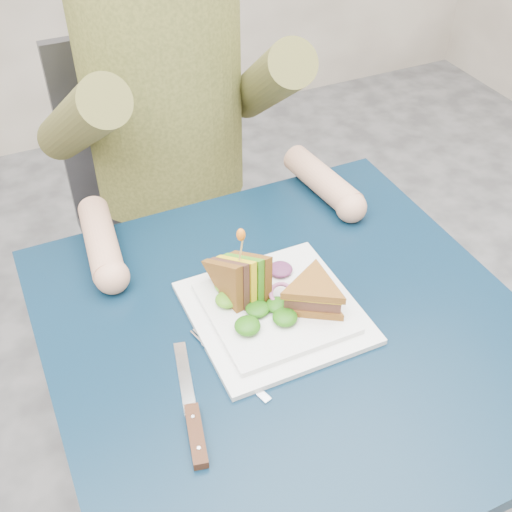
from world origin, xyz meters
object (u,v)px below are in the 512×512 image
table (289,359)px  knife (194,423)px  plate (275,311)px  fork (231,365)px  sandwich_upright (242,280)px  sandwich_flat (313,295)px  diner (164,73)px  chair (164,194)px

table → knife: bearing=-152.1°
plate → fork: 0.13m
table → sandwich_upright: (-0.05, 0.08, 0.13)m
sandwich_flat → knife: (-0.25, -0.12, -0.04)m
diner → fork: size_ratio=4.22×
sandwich_flat → sandwich_upright: bearing=142.8°
sandwich_upright → fork: 0.14m
knife → sandwich_flat: bearing=25.6°
chair → sandwich_upright: chair is taller
diner → plate: 0.57m
chair → diner: (-0.00, -0.11, 0.37)m
chair → sandwich_flat: chair is taller
plate → knife: bearing=-143.3°
fork → knife: 0.11m
table → diner: diner is taller
sandwich_upright → knife: sandwich_upright is taller
chair → sandwich_upright: bearing=-94.6°
knife → fork: bearing=41.0°
diner → plate: (-0.01, -0.54, -0.18)m
diner → knife: bearing=-106.6°
knife → sandwich_upright: bearing=50.5°
sandwich_flat → fork: (-0.16, -0.04, -0.04)m
sandwich_flat → fork: sandwich_flat is taller
plate → sandwich_flat: size_ratio=1.62×
plate → table: bearing=-70.9°
diner → fork: (-0.12, -0.61, -0.18)m
table → knife: size_ratio=3.41×
sandwich_upright → diner: bearing=84.3°
diner → plate: size_ratio=2.87×
sandwich_flat → fork: 0.17m
table → sandwich_flat: size_ratio=4.68×
diner → fork: bearing=-101.0°
diner → sandwich_upright: 0.52m
diner → table: bearing=-90.0°
table → plate: plate is taller
sandwich_flat → knife: 0.28m
chair → sandwich_upright: size_ratio=6.56×
sandwich_flat → sandwich_upright: (-0.09, 0.07, 0.01)m
table → fork: fork is taller
diner → knife: 0.74m
table → sandwich_flat: sandwich_flat is taller
table → knife: 0.25m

